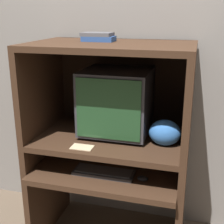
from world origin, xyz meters
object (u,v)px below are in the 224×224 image
at_px(mouse, 143,178).
at_px(snack_bag, 165,133).
at_px(crt_monitor, 117,101).
at_px(book_stack, 98,37).
at_px(keyboard, 103,172).

relative_size(mouse, snack_bag, 0.34).
bearing_deg(crt_monitor, mouse, -47.39).
distance_m(crt_monitor, book_stack, 0.43).
bearing_deg(keyboard, mouse, -3.88).
height_order(crt_monitor, book_stack, book_stack).
relative_size(keyboard, snack_bag, 1.97).
height_order(snack_bag, book_stack, book_stack).
bearing_deg(crt_monitor, keyboard, -95.67).
xyz_separation_m(keyboard, book_stack, (-0.10, 0.25, 0.81)).
bearing_deg(book_stack, crt_monitor, -6.01).
xyz_separation_m(mouse, book_stack, (-0.36, 0.26, 0.81)).
bearing_deg(keyboard, crt_monitor, 84.33).
bearing_deg(book_stack, snack_bag, -15.58).
xyz_separation_m(keyboard, snack_bag, (0.36, 0.12, 0.26)).
bearing_deg(mouse, snack_bag, 52.12).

